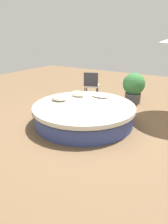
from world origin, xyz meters
The scene contains 7 objects.
ground_plane centered at (0.00, 0.00, 0.00)m, with size 16.00×16.00×0.00m, color brown.
round_bed centered at (0.00, 0.00, 0.26)m, with size 2.73×2.73×0.51m.
throw_pillow_0 centered at (0.05, 0.83, 0.59)m, with size 0.55×0.33×0.14m, color white.
throw_pillow_1 centered at (-0.56, 0.57, 0.60)m, with size 0.44×0.29×0.17m, color beige.
throw_pillow_2 centered at (-0.79, -0.03, 0.58)m, with size 0.48×0.38×0.14m, color beige.
patio_chair centered at (-0.98, 2.12, 0.56)m, with size 0.67×0.66×0.98m.
planter centered at (0.56, 2.37, 0.58)m, with size 0.76×0.76×1.06m.
Camera 1 is at (2.65, -4.33, 2.27)m, focal length 32.33 mm.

